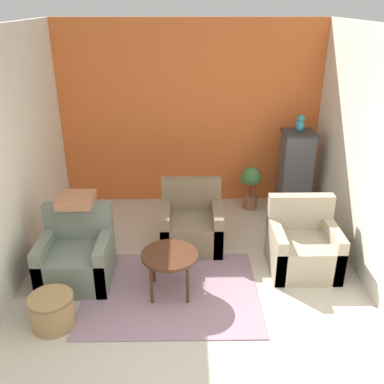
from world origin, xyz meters
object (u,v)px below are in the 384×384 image
(armchair_middle, at_px, (191,226))
(wicker_basket, at_px, (52,310))
(armchair_left, at_px, (77,259))
(armchair_right, at_px, (302,247))
(parrot, at_px, (300,124))
(coffee_table, at_px, (170,258))
(birdcage, at_px, (295,174))
(potted_plant, at_px, (251,183))

(armchair_middle, relative_size, wicker_basket, 1.89)
(armchair_left, relative_size, armchair_right, 1.00)
(parrot, height_order, wicker_basket, parrot)
(coffee_table, relative_size, wicker_basket, 1.37)
(armchair_middle, height_order, birdcage, birdcage)
(birdcage, bearing_deg, potted_plant, 169.26)
(armchair_left, relative_size, birdcage, 0.67)
(armchair_left, bearing_deg, armchair_right, 4.29)
(wicker_basket, bearing_deg, parrot, 40.06)
(armchair_right, bearing_deg, wicker_basket, -160.47)
(armchair_middle, relative_size, parrot, 3.36)
(armchair_right, distance_m, potted_plant, 1.68)
(armchair_middle, bearing_deg, armchair_right, -22.72)
(parrot, relative_size, wicker_basket, 0.56)
(armchair_left, relative_size, armchair_middle, 1.00)
(armchair_left, height_order, wicker_basket, armchair_left)
(armchair_left, distance_m, birdcage, 3.35)
(coffee_table, bearing_deg, armchair_right, 16.39)
(birdcage, bearing_deg, armchair_right, -98.65)
(parrot, bearing_deg, coffee_table, -132.28)
(armchair_right, height_order, parrot, parrot)
(armchair_left, xyz_separation_m, armchair_right, (2.64, 0.20, 0.00))
(birdcage, xyz_separation_m, parrot, (0.00, 0.00, 0.76))
(armchair_middle, xyz_separation_m, birdcage, (1.55, 0.96, 0.34))
(coffee_table, relative_size, armchair_middle, 0.72)
(armchair_left, bearing_deg, potted_plant, 39.23)
(potted_plant, bearing_deg, wicker_basket, -131.78)
(coffee_table, bearing_deg, armchair_middle, 76.37)
(armchair_middle, bearing_deg, wicker_basket, -132.64)
(potted_plant, height_order, wicker_basket, potted_plant)
(coffee_table, height_order, wicker_basket, coffee_table)
(armchair_left, height_order, armchair_middle, same)
(armchair_left, xyz_separation_m, wicker_basket, (-0.08, -0.77, -0.10))
(armchair_right, relative_size, wicker_basket, 1.89)
(coffee_table, distance_m, parrot, 2.82)
(coffee_table, xyz_separation_m, wicker_basket, (-1.15, -0.50, -0.27))
(armchair_middle, height_order, potted_plant, armchair_middle)
(birdcage, xyz_separation_m, potted_plant, (-0.63, 0.12, -0.19))
(armchair_left, distance_m, potted_plant, 2.89)
(armchair_right, height_order, birdcage, birdcage)
(parrot, relative_size, potted_plant, 0.38)
(armchair_left, distance_m, wicker_basket, 0.78)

